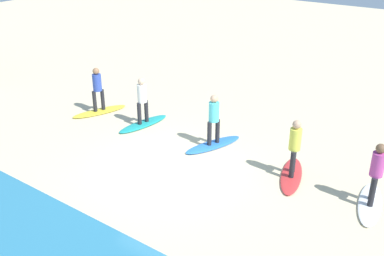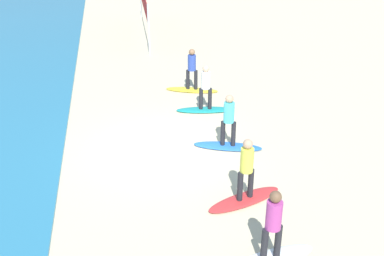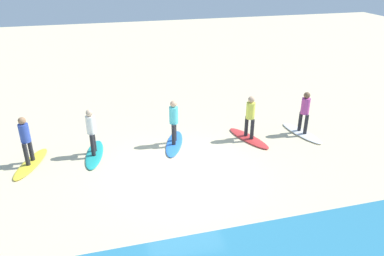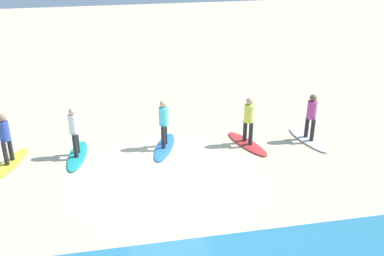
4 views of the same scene
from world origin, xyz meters
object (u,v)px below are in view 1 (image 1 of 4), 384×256
(surfboard_white, at_px, (370,204))
(surfboard_blue, at_px, (213,145))
(surfer_teal, at_px, (142,97))
(surfboard_red, at_px, (291,175))
(surfer_yellow, at_px, (97,86))
(surfboard_teal, at_px, (143,124))
(surfboard_yellow, at_px, (100,111))
(surfer_red, at_px, (295,144))
(surfer_white, at_px, (377,169))
(surfer_blue, at_px, (214,116))

(surfboard_white, relative_size, surfboard_blue, 1.00)
(surfboard_blue, distance_m, surfer_teal, 3.04)
(surfboard_red, bearing_deg, surfboard_blue, -115.38)
(surfboard_white, bearing_deg, surfer_teal, -104.90)
(surfboard_white, xyz_separation_m, surfer_yellow, (9.96, -0.21, 0.99))
(surfboard_red, bearing_deg, surfboard_teal, -111.48)
(surfer_yellow, bearing_deg, surfboard_yellow, -165.96)
(surfboard_blue, relative_size, surfer_teal, 1.28)
(surfer_red, xyz_separation_m, surfboard_yellow, (7.77, -0.10, -0.99))
(surfboard_yellow, bearing_deg, surfer_yellow, -56.32)
(surfer_white, height_order, surfer_yellow, same)
(surfer_white, xyz_separation_m, surfer_yellow, (9.96, -0.21, 0.00))
(surfboard_white, xyz_separation_m, surfboard_red, (2.19, -0.11, 0.00))
(surfer_red, distance_m, surfboard_yellow, 7.83)
(surfer_white, height_order, surfer_teal, same)
(surfboard_yellow, distance_m, surfer_yellow, 0.99)
(surfboard_teal, bearing_deg, surfer_white, 95.45)
(surfboard_blue, bearing_deg, surfer_blue, -153.70)
(surfer_white, distance_m, surfboard_yellow, 10.01)
(surfer_white, xyz_separation_m, surfboard_yellow, (9.96, -0.21, -0.99))
(surfer_red, bearing_deg, surfer_teal, -2.15)
(surfboard_blue, relative_size, surfboard_teal, 1.00)
(surfer_yellow, bearing_deg, surfboard_blue, -177.72)
(surfboard_teal, height_order, surfboard_yellow, same)
(surfer_red, height_order, surfboard_blue, surfer_red)
(surfer_white, bearing_deg, surfer_blue, -4.69)
(surfer_red, relative_size, surfer_yellow, 1.00)
(surfboard_teal, bearing_deg, surfer_teal, 0.00)
(surfer_white, xyz_separation_m, surfer_red, (2.19, -0.11, 0.00))
(surfboard_red, distance_m, surfboard_blue, 2.84)
(surfboard_red, distance_m, surfer_yellow, 7.83)
(surfer_white, xyz_separation_m, surfboard_teal, (7.88, -0.33, -0.99))
(surfboard_teal, bearing_deg, surfboard_white, 95.45)
(surfboard_red, distance_m, surfboard_yellow, 7.77)
(surfboard_yellow, xyz_separation_m, surfer_yellow, (0.00, 0.00, 0.99))
(surfboard_teal, height_order, surfer_teal, surfer_teal)
(surfer_white, relative_size, surfboard_yellow, 0.78)
(surfboard_white, height_order, surfboard_teal, same)
(surfer_red, xyz_separation_m, surfboard_teal, (5.70, -0.21, -0.99))
(surfboard_white, bearing_deg, surfer_yellow, -103.76)
(surfboard_white, distance_m, surfboard_teal, 7.89)
(surfer_white, xyz_separation_m, surfboard_blue, (5.01, -0.41, -0.99))
(surfboard_white, xyz_separation_m, surfboard_yellow, (9.96, -0.21, 0.00))
(surfer_red, xyz_separation_m, surfboard_blue, (2.82, -0.30, -0.99))
(surfer_white, bearing_deg, surfboard_red, -2.92)
(surfboard_red, distance_m, surfer_teal, 5.78)
(surfboard_red, distance_m, surfboard_teal, 5.70)
(surfer_red, height_order, surfer_teal, same)
(surfboard_blue, distance_m, surfer_blue, 0.99)
(surfboard_white, relative_size, surfer_red, 1.28)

